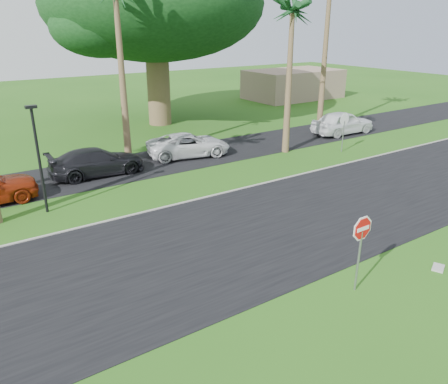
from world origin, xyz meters
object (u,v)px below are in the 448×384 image
object	(u,v)px
car_dark	(97,162)
car_pickup	(343,123)
car_minivan	(189,145)
stop_sign_far	(344,124)
stop_sign_near	(361,238)

from	to	relation	value
car_dark	car_pickup	bearing A→B (deg)	-91.10
car_dark	car_minivan	distance (m)	5.89
car_dark	car_pickup	size ratio (longest dim) A/B	1.01
car_minivan	car_pickup	bearing A→B (deg)	-83.11
stop_sign_far	car_dark	world-z (taller)	stop_sign_far
car_minivan	car_dark	bearing A→B (deg)	106.30
stop_sign_near	car_minivan	distance (m)	15.84
stop_sign_near	car_minivan	world-z (taller)	stop_sign_near
stop_sign_near	car_dark	xyz separation A→B (m)	(-3.02, 15.14, -1.04)
stop_sign_near	stop_sign_far	xyz separation A→B (m)	(11.50, 11.00, 0.00)
car_pickup	car_minivan	bearing A→B (deg)	86.63
car_minivan	stop_sign_near	bearing A→B (deg)	-178.05
stop_sign_far	car_minivan	distance (m)	9.82
stop_sign_near	car_minivan	size ratio (longest dim) A/B	0.52
stop_sign_far	car_pickup	bearing A→B (deg)	-137.86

